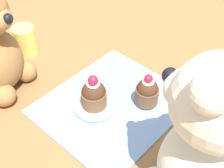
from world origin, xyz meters
name	(u,v)px	position (x,y,z in m)	size (l,w,h in m)	color
ground_plane	(112,105)	(0.00, 0.00, 0.00)	(4.00, 4.00, 0.00)	olive
knitted_placemat	(112,104)	(0.00, 0.00, 0.00)	(0.26, 0.23, 0.01)	#7A9ED1
teddy_bear_cream	(206,137)	(0.05, 0.20, 0.13)	(0.13, 0.14, 0.26)	silver
cupcake_near_cream_bear	(147,92)	(-0.05, 0.05, 0.03)	(0.04, 0.04, 0.07)	brown
saucer_plate	(94,105)	(0.03, -0.02, 0.01)	(0.08, 0.08, 0.01)	white
cupcake_near_tan_bear	(94,94)	(0.03, -0.02, 0.04)	(0.05, 0.05, 0.07)	brown
juice_glass	(25,41)	(0.01, -0.26, 0.03)	(0.05, 0.05, 0.07)	#EADB66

